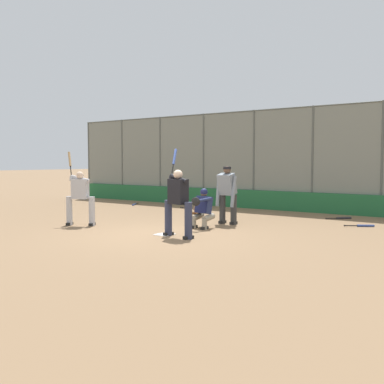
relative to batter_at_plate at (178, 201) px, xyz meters
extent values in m
plane|color=#846647|center=(0.51, -0.10, -0.91)|extent=(160.00, 160.00, 0.00)
cube|color=white|center=(0.51, -0.10, -0.91)|extent=(0.43, 0.43, 0.01)
cylinder|color=#515651|center=(-3.12, -7.28, 1.05)|extent=(0.08, 0.08, 3.92)
cylinder|color=#515651|center=(-0.70, -7.28, 1.05)|extent=(0.08, 0.08, 3.92)
cylinder|color=#515651|center=(1.72, -7.28, 1.05)|extent=(0.08, 0.08, 3.92)
cylinder|color=#515651|center=(4.14, -7.28, 1.05)|extent=(0.08, 0.08, 3.92)
cylinder|color=#515651|center=(6.56, -7.28, 1.05)|extent=(0.08, 0.08, 3.92)
cylinder|color=#515651|center=(8.98, -7.28, 1.05)|extent=(0.08, 0.08, 3.92)
cylinder|color=#515651|center=(11.40, -7.28, 1.05)|extent=(0.08, 0.08, 3.92)
cube|color=gray|center=(0.51, -7.28, 1.05)|extent=(21.79, 0.01, 3.92)
cylinder|color=#515651|center=(0.51, -7.28, 2.98)|extent=(21.79, 0.06, 0.06)
cube|color=#236638|center=(0.51, -7.18, -0.55)|extent=(21.35, 0.18, 0.73)
cube|color=slate|center=(2.14, -9.58, -0.85)|extent=(15.25, 2.50, 0.12)
cube|color=slate|center=(2.14, -8.75, -0.69)|extent=(15.25, 0.55, 0.44)
cube|color=#B7BABC|center=(2.14, -8.75, -0.43)|extent=(15.25, 0.24, 0.08)
cube|color=slate|center=(2.14, -9.30, -0.53)|extent=(15.25, 0.55, 0.76)
cube|color=#B7BABC|center=(2.14, -9.30, -0.11)|extent=(15.25, 0.24, 0.08)
cube|color=slate|center=(2.14, -9.85, -0.37)|extent=(15.25, 0.55, 1.08)
cube|color=#B7BABC|center=(2.14, -9.85, 0.21)|extent=(15.25, 0.24, 0.08)
cube|color=slate|center=(2.14, -10.40, -0.21)|extent=(15.25, 0.55, 1.40)
cube|color=#B7BABC|center=(2.14, -10.40, 0.53)|extent=(15.25, 0.24, 0.08)
cylinder|color=#2D334C|center=(-0.38, 0.08, -0.46)|extent=(0.19, 0.19, 0.90)
cube|color=black|center=(-0.38, 0.08, -0.87)|extent=(0.16, 0.30, 0.08)
cylinder|color=#2D334C|center=(0.36, -0.07, -0.46)|extent=(0.19, 0.19, 0.90)
cube|color=black|center=(0.36, -0.07, -0.87)|extent=(0.16, 0.30, 0.08)
cube|color=black|center=(-0.01, 0.01, 0.22)|extent=(0.53, 0.37, 0.62)
sphere|color=beige|center=(-0.01, 0.01, 0.65)|extent=(0.23, 0.23, 0.23)
cylinder|color=black|center=(-0.01, -0.02, 0.54)|extent=(0.63, 0.27, 0.23)
cylinder|color=black|center=(0.28, -0.08, 0.54)|extent=(0.11, 0.15, 0.17)
sphere|color=black|center=(0.28, -0.10, 0.61)|extent=(0.04, 0.04, 0.04)
cylinder|color=black|center=(0.31, -0.19, 0.75)|extent=(0.10, 0.20, 0.30)
cylinder|color=#334789|center=(0.40, -0.38, 1.09)|extent=(0.18, 0.31, 0.43)
cylinder|color=gray|center=(0.17, -1.44, -0.77)|extent=(0.14, 0.14, 0.29)
cylinder|color=gray|center=(0.16, -1.63, -0.60)|extent=(0.19, 0.44, 0.22)
cube|color=black|center=(0.17, -1.44, -0.87)|extent=(0.11, 0.26, 0.08)
cylinder|color=gray|center=(0.56, -1.46, -0.77)|extent=(0.14, 0.14, 0.29)
cylinder|color=gray|center=(0.55, -1.65, -0.60)|extent=(0.19, 0.44, 0.22)
cube|color=black|center=(0.56, -1.46, -0.87)|extent=(0.11, 0.26, 0.08)
cube|color=navy|center=(0.36, -1.68, -0.26)|extent=(0.43, 0.36, 0.52)
cube|color=#191E47|center=(0.36, -1.54, -0.26)|extent=(0.38, 0.15, 0.43)
sphere|color=brown|center=(0.36, -1.68, 0.07)|extent=(0.19, 0.19, 0.19)
sphere|color=#191E47|center=(0.36, -1.68, 0.10)|extent=(0.22, 0.22, 0.22)
cylinder|color=navy|center=(0.21, -1.44, -0.10)|extent=(0.29, 0.49, 0.15)
ellipsoid|color=black|center=(0.32, -1.22, -0.13)|extent=(0.30, 0.11, 0.24)
cylinder|color=brown|center=(0.61, -1.69, -0.23)|extent=(0.10, 0.30, 0.42)
cylinder|color=#333333|center=(0.01, -2.76, -0.47)|extent=(0.18, 0.18, 0.89)
cube|color=black|center=(0.01, -2.76, -0.87)|extent=(0.13, 0.29, 0.08)
cylinder|color=#333333|center=(0.42, -2.79, -0.47)|extent=(0.18, 0.18, 0.89)
cube|color=black|center=(0.42, -2.79, -0.87)|extent=(0.13, 0.29, 0.08)
cube|color=gray|center=(0.22, -2.71, 0.29)|extent=(0.51, 0.45, 0.68)
sphere|color=brown|center=(0.22, -2.71, 0.71)|extent=(0.22, 0.22, 0.22)
cylinder|color=black|center=(0.22, -2.71, 0.77)|extent=(0.23, 0.23, 0.08)
cylinder|color=gray|center=(-0.05, -2.63, 0.08)|extent=(0.17, 0.25, 0.94)
cylinder|color=gray|center=(0.50, -2.67, 0.08)|extent=(0.14, 0.25, 0.94)
cylinder|color=#B7B7BC|center=(3.26, -0.13, -0.49)|extent=(0.18, 0.18, 0.85)
cube|color=black|center=(3.26, -0.13, -0.87)|extent=(0.22, 0.30, 0.08)
cylinder|color=#B7B7BC|center=(3.90, 0.17, -0.49)|extent=(0.18, 0.18, 0.85)
cube|color=black|center=(3.90, 0.17, -0.87)|extent=(0.22, 0.30, 0.08)
cube|color=#B7B7BC|center=(3.58, 0.02, 0.16)|extent=(0.53, 0.43, 0.59)
sphere|color=beige|center=(3.58, 0.02, 0.56)|extent=(0.22, 0.22, 0.22)
cylinder|color=#B7B7BC|center=(3.60, 0.00, 0.46)|extent=(0.59, 0.29, 0.22)
cylinder|color=#B7B7BC|center=(3.85, 0.12, 0.46)|extent=(0.16, 0.17, 0.16)
sphere|color=black|center=(3.87, 0.10, 0.53)|extent=(0.04, 0.04, 0.04)
cylinder|color=black|center=(3.95, 0.05, 0.68)|extent=(0.20, 0.14, 0.32)
cylinder|color=tan|center=(4.14, -0.07, 1.04)|extent=(0.31, 0.22, 0.45)
sphere|color=black|center=(-2.83, -4.21, -0.88)|extent=(0.04, 0.04, 0.04)
cylinder|color=black|center=(-2.98, -4.31, -0.88)|extent=(0.31, 0.21, 0.03)
cylinder|color=#334789|center=(-3.34, -4.53, -0.88)|extent=(0.45, 0.31, 0.07)
sphere|color=black|center=(4.12, -5.60, -0.88)|extent=(0.04, 0.04, 0.04)
cylinder|color=black|center=(3.97, -5.54, -0.88)|extent=(0.32, 0.15, 0.03)
cylinder|color=tan|center=(3.60, -5.40, -0.88)|extent=(0.45, 0.23, 0.07)
sphere|color=black|center=(-1.85, -5.51, -0.88)|extent=(0.04, 0.04, 0.04)
cylinder|color=black|center=(-1.98, -5.63, -0.88)|extent=(0.28, 0.28, 0.03)
cylinder|color=#28282D|center=(-2.29, -5.94, -0.88)|extent=(0.41, 0.40, 0.07)
sphere|color=black|center=(6.76, -5.96, -0.88)|extent=(0.04, 0.04, 0.04)
cylinder|color=black|center=(6.67, -5.79, -0.88)|extent=(0.20, 0.34, 0.03)
cylinder|color=#334789|center=(6.47, -5.40, -0.88)|extent=(0.29, 0.49, 0.07)
ellipsoid|color=brown|center=(2.42, -4.25, -0.86)|extent=(0.30, 0.19, 0.11)
ellipsoid|color=brown|center=(2.50, -4.16, -0.86)|extent=(0.11, 0.08, 0.09)
camera|label=1|loc=(-6.69, 8.80, 0.96)|focal=42.00mm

